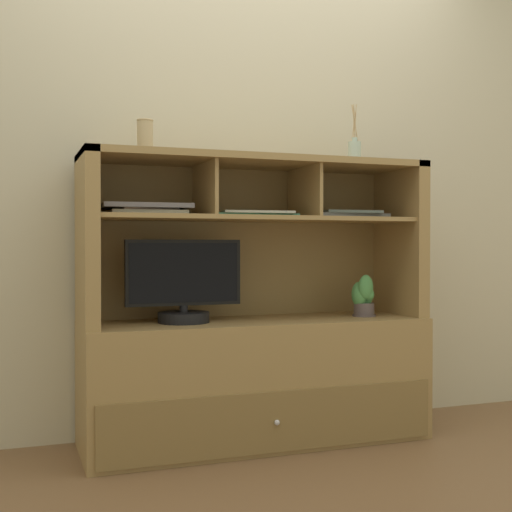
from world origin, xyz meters
name	(u,v)px	position (x,y,z in m)	size (l,w,h in m)	color
floor_plane	(256,443)	(0.00, 0.00, -0.01)	(6.00, 6.00, 0.02)	brown
back_wall	(237,146)	(0.00, 0.27, 1.40)	(6.00, 0.02, 2.80)	beige
media_console	(256,352)	(0.00, 0.01, 0.41)	(1.58, 0.52, 1.31)	#9A7846
tv_monitor	(184,287)	(-0.34, -0.01, 0.72)	(0.52, 0.23, 0.37)	black
potted_orchid	(364,297)	(0.54, -0.04, 0.66)	(0.12, 0.11, 0.20)	#56494A
magazine_stack_left	(146,209)	(-0.51, 0.02, 1.07)	(0.39, 0.29, 0.05)	beige
magazine_stack_centre	(343,215)	(0.46, 0.03, 1.06)	(0.40, 0.28, 0.03)	slate
magazine_stack_right	(253,214)	(-0.01, 0.00, 1.05)	(0.40, 0.27, 0.02)	#408164
diffuser_bottle	(355,151)	(0.51, 0.01, 1.36)	(0.06, 0.06, 0.28)	#A8BCAD
ceramic_vase	(145,136)	(-0.51, -0.01, 1.38)	(0.07, 0.07, 0.15)	tan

